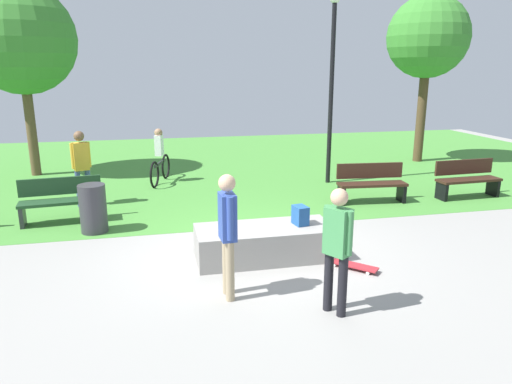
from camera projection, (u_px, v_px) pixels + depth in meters
ground_plane at (254, 250)px, 8.24m from camera, size 28.00×28.00×0.00m
grass_lawn at (205, 165)px, 15.41m from camera, size 26.60×12.81×0.01m
concrete_ledge at (264, 243)px, 7.85m from camera, size 2.26×0.95×0.54m
backpack_on_ledge at (300, 215)px, 7.87m from camera, size 0.25×0.31×0.32m
skater_performing_trick at (228, 227)px, 6.32m from camera, size 0.23×0.43×1.74m
skater_watching at (337, 242)px, 5.90m from camera, size 0.34×0.38×1.67m
skateboard_by_ledge at (353, 265)px, 7.46m from camera, size 0.70×0.71×0.08m
park_bench_far_right at (61, 199)px, 9.64m from camera, size 1.64×0.63×0.91m
park_bench_near_path at (371, 182)px, 11.08m from camera, size 1.64×0.61×0.91m
park_bench_by_oak at (467, 178)px, 11.51m from camera, size 1.62×0.54×0.91m
tree_slender_maple at (428, 38)px, 15.10m from camera, size 2.61×2.61×5.35m
tree_young_birch at (20, 40)px, 13.05m from camera, size 3.04×3.04×5.37m
lamp_post at (332, 73)px, 12.36m from camera, size 0.28×0.28×4.94m
trash_bin at (93, 209)px, 9.05m from camera, size 0.51×0.51×0.94m
pedestrian_with_backpack at (81, 161)px, 10.66m from camera, size 0.41×0.41×1.73m
cyclist_on_bicycle at (160, 160)px, 13.00m from camera, size 0.60×1.75×1.52m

